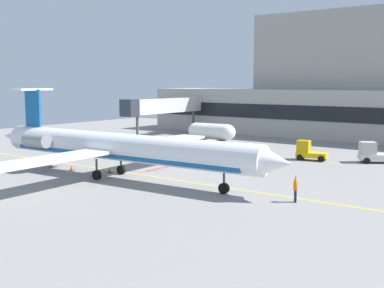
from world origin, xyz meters
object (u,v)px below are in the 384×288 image
(baggage_tug, at_px, (308,151))
(marshaller, at_px, (296,189))
(fuel_tank, at_px, (211,131))
(belt_loader, at_px, (374,153))
(regional_jet, at_px, (116,147))

(baggage_tug, height_order, marshaller, baggage_tug)
(fuel_tank, relative_size, marshaller, 4.02)
(baggage_tug, xyz_separation_m, belt_loader, (6.72, 2.60, 0.05))
(regional_jet, height_order, marshaller, regional_jet)
(fuel_tank, distance_m, marshaller, 39.21)
(belt_loader, bearing_deg, marshaller, -87.60)
(belt_loader, relative_size, marshaller, 2.18)
(regional_jet, bearing_deg, marshaller, 4.43)
(fuel_tank, xyz_separation_m, marshaller, (27.22, -28.21, -0.49))
(regional_jet, bearing_deg, fuel_tank, 107.67)
(baggage_tug, relative_size, belt_loader, 0.84)
(baggage_tug, distance_m, marshaller, 21.28)
(regional_jet, height_order, belt_loader, regional_jet)
(baggage_tug, bearing_deg, marshaller, -68.91)
(belt_loader, xyz_separation_m, marshaller, (0.94, -22.46, -0.02))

